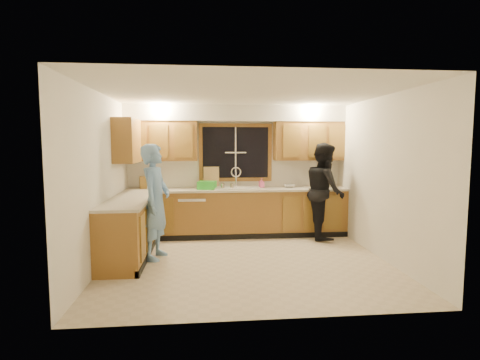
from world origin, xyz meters
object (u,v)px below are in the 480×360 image
(stove, at_px, (121,239))
(bowl, at_px, (289,186))
(woman, at_px, (325,191))
(man, at_px, (155,202))
(sink, at_px, (237,191))
(knife_block, at_px, (143,182))
(dish_crate, at_px, (207,185))
(soap_bottle, at_px, (262,183))
(dishwasher, at_px, (193,216))

(stove, distance_m, bowl, 3.43)
(woman, bearing_deg, man, 113.95)
(sink, relative_size, knife_block, 3.68)
(stove, distance_m, dish_crate, 2.22)
(soap_bottle, relative_size, bowl, 0.83)
(dish_crate, bearing_deg, bowl, 3.54)
(stove, distance_m, knife_block, 2.06)
(knife_block, xyz_separation_m, bowl, (2.81, -0.10, -0.09))
(man, distance_m, soap_bottle, 2.33)
(sink, height_order, knife_block, sink)
(dishwasher, relative_size, bowl, 3.70)
(dish_crate, distance_m, soap_bottle, 1.07)
(sink, height_order, man, man)
(stove, xyz_separation_m, woman, (3.43, 1.51, 0.45))
(knife_block, xyz_separation_m, soap_bottle, (2.27, -0.06, -0.02))
(woman, height_order, soap_bottle, woman)
(sink, bearing_deg, knife_block, 175.22)
(man, relative_size, dish_crate, 5.56)
(bowl, bearing_deg, dish_crate, -176.46)
(woman, xyz_separation_m, soap_bottle, (-1.14, 0.40, 0.12))
(dishwasher, height_order, woman, woman)
(dishwasher, relative_size, stove, 0.91)
(dishwasher, distance_m, bowl, 1.96)
(knife_block, relative_size, bowl, 1.05)
(dishwasher, bearing_deg, man, -112.03)
(stove, xyz_separation_m, knife_block, (0.02, 1.97, 0.59))
(man, xyz_separation_m, dish_crate, (0.80, 1.26, 0.11))
(sink, height_order, stove, sink)
(stove, height_order, woman, woman)
(knife_block, bearing_deg, man, -90.07)
(stove, bearing_deg, man, 50.40)
(dish_crate, distance_m, bowl, 1.61)
(dish_crate, bearing_deg, dishwasher, 172.39)
(soap_bottle, bearing_deg, sink, -169.94)
(soap_bottle, bearing_deg, woman, -19.50)
(woman, distance_m, dish_crate, 2.22)
(knife_block, bearing_deg, stove, -106.24)
(dishwasher, relative_size, soap_bottle, 4.44)
(dishwasher, distance_m, woman, 2.54)
(sink, distance_m, dishwasher, 0.96)
(dishwasher, distance_m, man, 1.48)
(sink, height_order, woman, woman)
(stove, bearing_deg, knife_block, 89.51)
(stove, relative_size, knife_block, 3.85)
(dishwasher, xyz_separation_m, woman, (2.48, -0.30, 0.49))
(woman, distance_m, soap_bottle, 1.21)
(dishwasher, relative_size, man, 0.46)
(soap_bottle, bearing_deg, knife_block, 178.44)
(bowl, bearing_deg, soap_bottle, 175.84)
(dishwasher, bearing_deg, dish_crate, -7.61)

